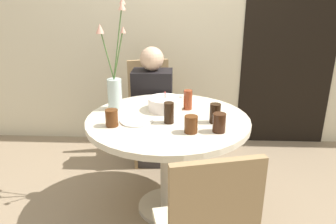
# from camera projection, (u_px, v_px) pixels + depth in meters

# --- Properties ---
(ground_plane) EXTENTS (16.00, 16.00, 0.00)m
(ground_plane) POSITION_uv_depth(u_px,v_px,m) (168.00, 208.00, 2.41)
(ground_plane) COLOR #89755B
(wall_back) EXTENTS (8.00, 0.05, 2.60)m
(wall_back) POSITION_uv_depth(u_px,v_px,m) (174.00, 14.00, 3.12)
(wall_back) COLOR beige
(wall_back) RESTS_ON ground_plane
(doorway_panel) EXTENTS (0.90, 0.01, 2.05)m
(doorway_panel) POSITION_uv_depth(u_px,v_px,m) (290.00, 44.00, 3.14)
(doorway_panel) COLOR black
(doorway_panel) RESTS_ON ground_plane
(dining_table) EXTENTS (1.08, 1.08, 0.71)m
(dining_table) POSITION_uv_depth(u_px,v_px,m) (168.00, 135.00, 2.21)
(dining_table) COLOR beige
(dining_table) RESTS_ON ground_plane
(chair_right_flank) EXTENTS (0.48, 0.48, 0.91)m
(chair_right_flank) POSITION_uv_depth(u_px,v_px,m) (150.00, 104.00, 3.03)
(chair_right_flank) COLOR beige
(chair_right_flank) RESTS_ON ground_plane
(birthday_cake) EXTENTS (0.24, 0.24, 0.13)m
(birthday_cake) POSITION_uv_depth(u_px,v_px,m) (165.00, 104.00, 2.29)
(birthday_cake) COLOR white
(birthday_cake) RESTS_ON dining_table
(flower_vase) EXTENTS (0.21, 0.21, 0.75)m
(flower_vase) POSITION_uv_depth(u_px,v_px,m) (115.00, 80.00, 2.26)
(flower_vase) COLOR #B2C6C1
(flower_vase) RESTS_ON dining_table
(side_plate) EXTENTS (0.21, 0.21, 0.01)m
(side_plate) POSITION_uv_depth(u_px,v_px,m) (137.00, 121.00, 2.10)
(side_plate) COLOR silver
(side_plate) RESTS_ON dining_table
(drink_glass_0) EXTENTS (0.08, 0.08, 0.12)m
(drink_glass_0) POSITION_uv_depth(u_px,v_px,m) (219.00, 123.00, 1.93)
(drink_glass_0) COLOR #33190C
(drink_glass_0) RESTS_ON dining_table
(drink_glass_1) EXTENTS (0.07, 0.07, 0.12)m
(drink_glass_1) POSITION_uv_depth(u_px,v_px,m) (215.00, 113.00, 2.07)
(drink_glass_1) COLOR black
(drink_glass_1) RESTS_ON dining_table
(drink_glass_2) EXTENTS (0.08, 0.08, 0.10)m
(drink_glass_2) POSITION_uv_depth(u_px,v_px,m) (191.00, 124.00, 1.92)
(drink_glass_2) COLOR #51280F
(drink_glass_2) RESTS_ON dining_table
(drink_glass_3) EXTENTS (0.08, 0.08, 0.11)m
(drink_glass_3) POSITION_uv_depth(u_px,v_px,m) (112.00, 118.00, 2.02)
(drink_glass_3) COLOR #51280F
(drink_glass_3) RESTS_ON dining_table
(drink_glass_4) EXTENTS (0.06, 0.06, 0.14)m
(drink_glass_4) POSITION_uv_depth(u_px,v_px,m) (188.00, 100.00, 2.30)
(drink_glass_4) COLOR maroon
(drink_glass_4) RESTS_ON dining_table
(drink_glass_5) EXTENTS (0.06, 0.06, 0.14)m
(drink_glass_5) POSITION_uv_depth(u_px,v_px,m) (169.00, 113.00, 2.06)
(drink_glass_5) COLOR black
(drink_glass_5) RESTS_ON dining_table
(person_guest) EXTENTS (0.34, 0.24, 1.07)m
(person_guest) POSITION_uv_depth(u_px,v_px,m) (153.00, 111.00, 2.89)
(person_guest) COLOR #383333
(person_guest) RESTS_ON ground_plane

